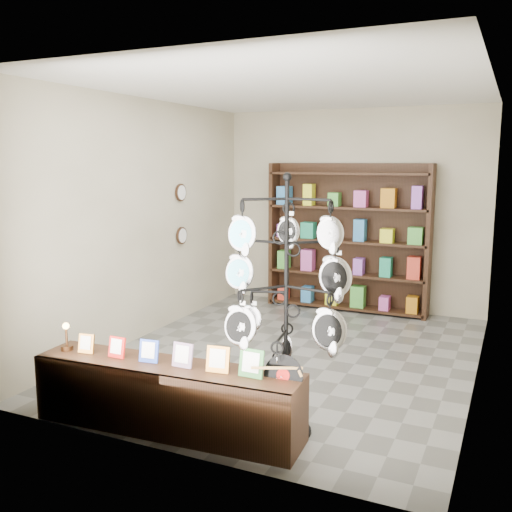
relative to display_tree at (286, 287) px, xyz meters
The scene contains 6 objects.
ground 2.29m from the display_tree, 109.45° to the left, with size 5.00×5.00×0.00m, color slate.
room_envelope 2.03m from the display_tree, 109.45° to the left, with size 5.00×5.00×5.00m.
display_tree is the anchor object (origin of this frame).
front_shelf 1.37m from the display_tree, 158.23° to the right, with size 2.35×0.61×0.82m.
back_shelving 4.17m from the display_tree, 98.88° to the left, with size 2.42×0.36×2.20m.
wall_clocks 3.71m from the display_tree, 134.91° to the left, with size 0.03×0.24×0.84m.
Camera 1 is at (2.27, -5.96, 2.22)m, focal length 40.00 mm.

